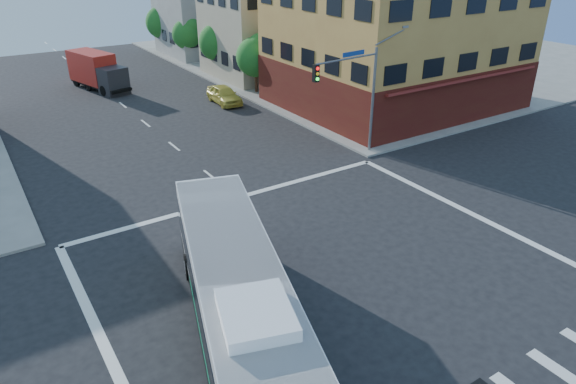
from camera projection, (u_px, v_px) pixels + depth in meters
ground at (343, 283)px, 21.63m from camera, size 120.00×120.00×0.00m
sidewalk_ne at (388, 54)px, 65.04m from camera, size 50.00×50.00×0.15m
corner_building_ne at (397, 35)px, 42.70m from camera, size 18.10×15.44×14.00m
building_east_near at (270, 31)px, 53.52m from camera, size 12.06×10.06×9.00m
building_east_far at (212, 12)px, 63.85m from camera, size 12.06×10.06×10.00m
signal_mast_ne at (355, 84)px, 31.86m from camera, size 7.91×1.13×8.07m
street_tree_a at (257, 55)px, 46.89m from camera, size 3.60×3.60×5.53m
street_tree_b at (218, 40)px, 52.84m from camera, size 3.80×3.80×5.79m
street_tree_c at (188, 32)px, 59.00m from camera, size 3.40×3.40×5.29m
street_tree_d at (162, 20)px, 64.84m from camera, size 4.00×4.00×6.03m
transit_bus at (237, 296)px, 17.78m from camera, size 6.53×13.40×3.90m
box_truck at (98, 72)px, 49.07m from camera, size 4.09×7.92×3.43m
parked_car at (224, 95)px, 45.11m from camera, size 2.02×4.65×1.56m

